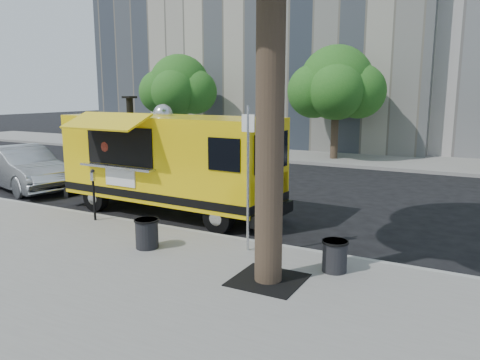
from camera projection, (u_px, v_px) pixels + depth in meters
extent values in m
plane|color=black|center=(222.00, 228.00, 11.89)|extent=(120.00, 120.00, 0.00)
cube|color=gray|center=(109.00, 280.00, 8.42)|extent=(60.00, 6.00, 0.15)
cube|color=#999993|center=(202.00, 235.00, 11.07)|extent=(60.00, 0.14, 0.16)
cube|color=gray|center=(358.00, 159.00, 23.56)|extent=(60.00, 5.00, 0.15)
cylinder|color=#33261C|center=(270.00, 93.00, 7.63)|extent=(0.48, 0.48, 6.50)
cube|color=black|center=(268.00, 280.00, 8.23)|extent=(1.20, 1.20, 0.02)
cylinder|color=#33261C|center=(180.00, 126.00, 26.92)|extent=(0.36, 0.36, 2.60)
sphere|color=#165517|center=(179.00, 85.00, 26.49)|extent=(3.42, 3.42, 3.42)
cylinder|color=#33261C|center=(334.00, 132.00, 23.08)|extent=(0.36, 0.36, 2.60)
sphere|color=#165517|center=(336.00, 83.00, 22.63)|extent=(3.60, 3.60, 3.60)
cylinder|color=silver|center=(248.00, 180.00, 9.52)|extent=(0.06, 0.06, 3.00)
cube|color=white|center=(248.00, 123.00, 9.31)|extent=(0.28, 0.02, 0.35)
cylinder|color=black|center=(94.00, 200.00, 12.00)|extent=(0.06, 0.06, 1.05)
cube|color=silver|center=(93.00, 176.00, 11.88)|extent=(0.10, 0.08, 0.22)
sphere|color=black|center=(92.00, 171.00, 11.86)|extent=(0.11, 0.11, 0.11)
cube|color=yellow|center=(170.00, 157.00, 13.04)|extent=(6.38, 2.40, 2.27)
cube|color=black|center=(171.00, 189.00, 13.21)|extent=(6.40, 2.42, 0.21)
cube|color=black|center=(273.00, 213.00, 11.64)|extent=(0.27, 2.03, 0.29)
cube|color=black|center=(92.00, 187.00, 14.88)|extent=(0.27, 2.03, 0.29)
cube|color=black|center=(272.00, 151.00, 11.38)|extent=(0.12, 1.70, 0.92)
cylinder|color=black|center=(218.00, 218.00, 11.43)|extent=(0.79, 0.30, 0.77)
cylinder|color=black|center=(254.00, 203.00, 12.93)|extent=(0.79, 0.30, 0.77)
cylinder|color=black|center=(96.00, 198.00, 13.56)|extent=(0.79, 0.30, 0.77)
cylinder|color=black|center=(138.00, 187.00, 15.07)|extent=(0.79, 0.30, 0.77)
cube|color=black|center=(121.00, 146.00, 12.56)|extent=(2.33, 0.28, 1.02)
cube|color=silver|center=(118.00, 167.00, 12.53)|extent=(2.54, 0.46, 0.06)
cube|color=yellow|center=(105.00, 121.00, 12.01)|extent=(2.46, 1.02, 0.41)
cube|color=white|center=(120.00, 177.00, 12.65)|extent=(1.07, 0.09, 0.48)
cylinder|color=black|center=(130.00, 106.00, 13.52)|extent=(0.19, 0.19, 0.53)
sphere|color=silver|center=(163.00, 114.00, 13.18)|extent=(0.54, 0.54, 0.54)
sphere|color=maroon|center=(115.00, 146.00, 13.09)|extent=(0.81, 0.81, 0.81)
cylinder|color=#FF590C|center=(109.00, 151.00, 12.92)|extent=(0.33, 0.13, 0.33)
imported|color=#9EA1A4|center=(23.00, 168.00, 16.48)|extent=(4.95, 2.75, 1.54)
cylinder|color=black|center=(147.00, 234.00, 9.89)|extent=(0.48, 0.48, 0.63)
cylinder|color=black|center=(146.00, 220.00, 9.84)|extent=(0.52, 0.52, 0.04)
cylinder|color=black|center=(335.00, 256.00, 8.59)|extent=(0.45, 0.45, 0.59)
cylinder|color=black|center=(335.00, 242.00, 8.54)|extent=(0.49, 0.49, 0.04)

